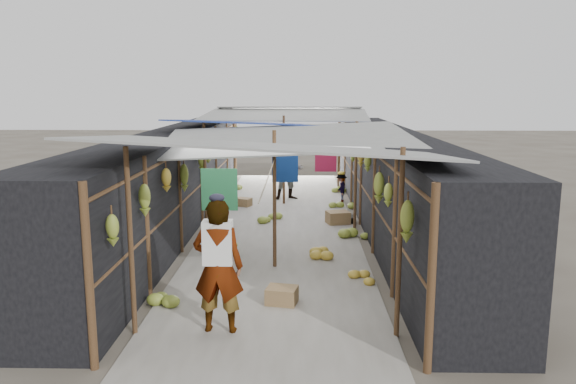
# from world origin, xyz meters

# --- Properties ---
(ground) EXTENTS (80.00, 80.00, 0.00)m
(ground) POSITION_xyz_m (0.00, 0.00, 0.00)
(ground) COLOR #6B6356
(ground) RESTS_ON ground
(aisle_slab) EXTENTS (3.60, 16.00, 0.02)m
(aisle_slab) POSITION_xyz_m (0.00, 6.50, 0.01)
(aisle_slab) COLOR #9E998E
(aisle_slab) RESTS_ON ground
(stall_left) EXTENTS (1.40, 15.00, 2.30)m
(stall_left) POSITION_xyz_m (-2.70, 6.50, 1.15)
(stall_left) COLOR black
(stall_left) RESTS_ON ground
(stall_right) EXTENTS (1.40, 15.00, 2.30)m
(stall_right) POSITION_xyz_m (2.70, 6.50, 1.15)
(stall_right) COLOR black
(stall_right) RESTS_ON ground
(crate_near) EXTENTS (0.53, 0.46, 0.28)m
(crate_near) POSITION_xyz_m (0.20, 1.12, 0.14)
(crate_near) COLOR #9A774E
(crate_near) RESTS_ON ground
(crate_mid) EXTENTS (0.64, 0.56, 0.33)m
(crate_mid) POSITION_xyz_m (1.43, 6.52, 0.16)
(crate_mid) COLOR #9A774E
(crate_mid) RESTS_ON ground
(crate_back) EXTENTS (0.49, 0.45, 0.25)m
(crate_back) POSITION_xyz_m (-1.14, 8.61, 0.13)
(crate_back) COLOR #9A774E
(crate_back) RESTS_ON ground
(black_basin) EXTENTS (0.56, 0.56, 0.17)m
(black_basin) POSITION_xyz_m (1.62, 6.70, 0.08)
(black_basin) COLOR black
(black_basin) RESTS_ON ground
(vendor_elderly) EXTENTS (0.71, 0.49, 1.89)m
(vendor_elderly) POSITION_xyz_m (-0.64, 0.10, 0.95)
(vendor_elderly) COLOR white
(vendor_elderly) RESTS_ON ground
(shopper_blue) EXTENTS (1.05, 0.92, 1.83)m
(shopper_blue) POSITION_xyz_m (0.15, 9.71, 0.92)
(shopper_blue) COLOR #204CA4
(shopper_blue) RESTS_ON ground
(vendor_seated) EXTENTS (0.40, 0.61, 0.89)m
(vendor_seated) POSITION_xyz_m (1.70, 9.24, 0.44)
(vendor_seated) COLOR #49433F
(vendor_seated) RESTS_ON ground
(market_canopy) EXTENTS (5.62, 15.20, 2.77)m
(market_canopy) POSITION_xyz_m (0.03, 6.83, 2.41)
(market_canopy) COLOR brown
(market_canopy) RESTS_ON ground
(hanging_bananas) EXTENTS (3.96, 14.08, 0.86)m
(hanging_bananas) POSITION_xyz_m (0.11, 6.61, 1.66)
(hanging_bananas) COLOR olive
(hanging_bananas) RESTS_ON ground
(floor_bananas) EXTENTS (4.07, 10.59, 0.35)m
(floor_bananas) POSITION_xyz_m (0.13, 6.34, 0.16)
(floor_bananas) COLOR gold
(floor_bananas) RESTS_ON ground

